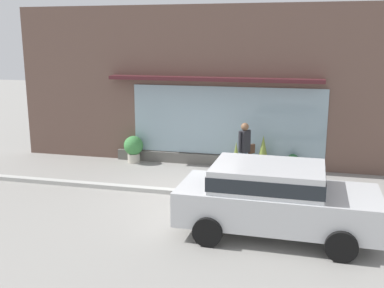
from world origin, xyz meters
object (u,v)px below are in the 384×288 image
at_px(parked_car_silver, 274,196).
at_px(potted_plant_trailing_edge, 134,148).
at_px(fire_hydrant, 263,170).
at_px(pedestrian_with_handbag, 245,146).
at_px(potted_plant_low_front, 263,154).
at_px(potted_plant_doorstep, 293,162).
at_px(potted_plant_near_hydrant, 236,157).

distance_m(parked_car_silver, potted_plant_trailing_edge, 7.12).
bearing_deg(fire_hydrant, pedestrian_with_handbag, 146.56).
xyz_separation_m(parked_car_silver, potted_plant_low_front, (-0.69, 4.94, -0.33)).
height_order(pedestrian_with_handbag, parked_car_silver, pedestrian_with_handbag).
distance_m(pedestrian_with_handbag, potted_plant_low_front, 1.26).
relative_size(potted_plant_trailing_edge, potted_plant_doorstep, 1.55).
bearing_deg(potted_plant_doorstep, fire_hydrant, -118.03).
bearing_deg(potted_plant_near_hydrant, potted_plant_doorstep, 9.51).
relative_size(parked_car_silver, potted_plant_trailing_edge, 4.59).
relative_size(parked_car_silver, potted_plant_doorstep, 7.10).
bearing_deg(potted_plant_trailing_edge, pedestrian_with_handbag, -14.81).
bearing_deg(pedestrian_with_handbag, potted_plant_near_hydrant, 57.32).
relative_size(fire_hydrant, parked_car_silver, 0.21).
bearing_deg(potted_plant_doorstep, pedestrian_with_handbag, -141.09).
distance_m(parked_car_silver, potted_plant_low_front, 5.00).
xyz_separation_m(potted_plant_trailing_edge, potted_plant_doorstep, (5.40, 0.09, -0.20)).
xyz_separation_m(parked_car_silver, potted_plant_trailing_edge, (-5.13, 4.93, -0.37)).
bearing_deg(potted_plant_trailing_edge, potted_plant_low_front, 0.23).
height_order(parked_car_silver, potted_plant_trailing_edge, parked_car_silver).
relative_size(fire_hydrant, pedestrian_with_handbag, 0.51).
distance_m(potted_plant_trailing_edge, potted_plant_low_front, 4.44).
bearing_deg(parked_car_silver, potted_plant_trailing_edge, 137.18).
bearing_deg(parked_car_silver, potted_plant_doorstep, 87.94).
bearing_deg(fire_hydrant, parked_car_silver, -81.09).
height_order(potted_plant_low_front, potted_plant_doorstep, potted_plant_low_front).
bearing_deg(potted_plant_near_hydrant, fire_hydrant, -51.46).
xyz_separation_m(parked_car_silver, potted_plant_doorstep, (0.27, 5.01, -0.57)).
relative_size(potted_plant_near_hydrant, potted_plant_trailing_edge, 1.03).
bearing_deg(potted_plant_near_hydrant, potted_plant_low_front, 15.49).
height_order(fire_hydrant, parked_car_silver, parked_car_silver).
bearing_deg(fire_hydrant, potted_plant_near_hydrant, 128.54).
xyz_separation_m(pedestrian_with_handbag, potted_plant_doorstep, (1.41, 1.14, -0.71)).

